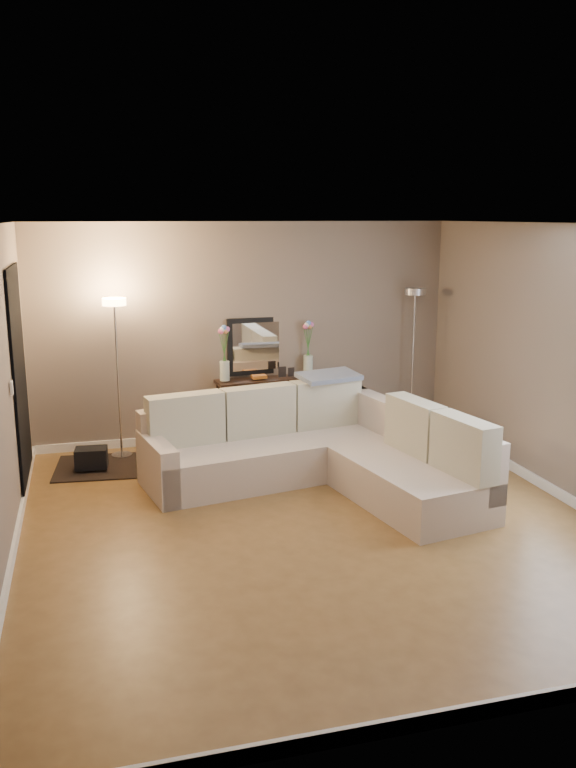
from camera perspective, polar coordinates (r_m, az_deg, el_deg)
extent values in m
cube|color=olive|center=(6.72, 1.81, -10.70)|extent=(5.00, 5.50, 0.01)
cube|color=white|center=(6.17, 1.99, 12.15)|extent=(5.00, 5.50, 0.01)
cube|color=#796A5D|center=(8.95, -3.29, 3.92)|extent=(5.00, 0.02, 2.60)
cube|color=#796A5D|center=(3.87, 14.06, -8.35)|extent=(5.00, 0.02, 2.60)
cube|color=#796A5D|center=(7.44, 20.73, 1.31)|extent=(0.02, 5.50, 2.60)
cube|color=white|center=(9.20, -3.16, -3.82)|extent=(5.00, 0.03, 0.10)
cube|color=white|center=(4.49, 12.96, -23.33)|extent=(5.00, 0.03, 0.10)
cube|color=white|center=(6.48, -20.19, -11.90)|extent=(0.03, 5.50, 0.10)
cube|color=white|center=(7.75, 19.85, -7.80)|extent=(0.03, 5.50, 0.10)
cube|color=black|center=(7.78, -19.74, 0.36)|extent=(0.02, 1.20, 2.20)
cube|color=white|center=(6.93, -20.31, -0.29)|extent=(0.02, 0.08, 0.12)
cube|color=beige|center=(7.81, -1.20, -5.69)|extent=(2.73, 1.37, 0.40)
cube|color=beige|center=(8.03, -2.25, -3.07)|extent=(2.60, 0.68, 0.56)
cube|color=beige|center=(7.39, -9.92, -6.32)|extent=(0.34, 0.92, 0.56)
cube|color=beige|center=(7.18, 9.30, -7.53)|extent=(1.18, 1.74, 0.40)
cube|color=beige|center=(7.64, 9.60, -4.08)|extent=(0.66, 2.50, 0.56)
cube|color=beige|center=(7.59, -7.84, -2.70)|extent=(0.81, 0.36, 0.52)
cube|color=beige|center=(7.87, -2.27, -2.05)|extent=(0.81, 0.36, 0.52)
cube|color=beige|center=(8.21, 2.87, -1.42)|extent=(0.81, 0.36, 0.52)
cube|color=beige|center=(7.41, 9.62, -3.16)|extent=(0.35, 0.75, 0.52)
cube|color=beige|center=(6.83, 13.27, -4.68)|extent=(0.35, 0.75, 0.52)
cube|color=slate|center=(8.18, 3.13, 0.61)|extent=(0.73, 0.53, 0.09)
cube|color=black|center=(8.94, -1.57, 0.32)|extent=(1.27, 0.45, 0.04)
cube|color=black|center=(8.74, -4.82, -2.60)|extent=(0.05, 0.05, 0.73)
cube|color=black|center=(8.99, -5.29, -2.17)|extent=(0.05, 0.05, 0.73)
cube|color=black|center=(9.11, 2.14, -1.93)|extent=(0.05, 0.05, 0.73)
cube|color=black|center=(9.35, 1.50, -1.54)|extent=(0.05, 0.05, 0.73)
cube|color=black|center=(9.08, -1.55, -3.22)|extent=(1.19, 0.42, 0.03)
cube|color=#BF3333|center=(8.90, -4.67, -2.88)|extent=(0.04, 0.16, 0.18)
cube|color=#3359A5|center=(8.91, -4.43, -2.80)|extent=(0.05, 0.16, 0.20)
cube|color=gold|center=(8.92, -4.15, -2.71)|extent=(0.05, 0.16, 0.22)
cube|color=#3F7F4C|center=(8.94, -3.84, -2.80)|extent=(0.06, 0.16, 0.18)
cube|color=#994C99|center=(8.95, -3.56, -2.72)|extent=(0.04, 0.16, 0.20)
cube|color=orange|center=(8.96, -3.32, -2.63)|extent=(0.05, 0.16, 0.22)
cube|color=#262626|center=(8.98, -3.05, -2.73)|extent=(0.05, 0.16, 0.18)
cube|color=#4C99B2|center=(8.99, -2.74, -2.64)|extent=(0.06, 0.16, 0.20)
cube|color=#B2A58C|center=(9.00, -2.47, -2.55)|extent=(0.04, 0.16, 0.22)
cube|color=brown|center=(9.02, -2.23, -2.65)|extent=(0.05, 0.16, 0.18)
cube|color=navy|center=(9.03, -1.96, -2.56)|extent=(0.05, 0.16, 0.20)
cube|color=gold|center=(9.04, -1.66, -2.47)|extent=(0.06, 0.16, 0.22)
cube|color=black|center=(9.02, -1.94, 2.93)|extent=(0.88, 0.12, 0.69)
cube|color=white|center=(9.00, -1.90, 2.91)|extent=(0.76, 0.08, 0.57)
cube|color=#C16A22|center=(8.87, -2.23, 0.56)|extent=(0.18, 0.13, 0.04)
cube|color=black|center=(8.93, -0.45, 0.94)|extent=(0.10, 0.03, 0.12)
cube|color=black|center=(8.97, 0.24, 0.94)|extent=(0.08, 0.03, 0.11)
cylinder|color=silver|center=(8.75, -4.85, 1.01)|extent=(0.13, 0.13, 0.23)
cylinder|color=#38722D|center=(8.70, -4.99, 2.72)|extent=(0.09, 0.02, 0.39)
sphere|color=#E5598C|center=(8.66, -5.14, 4.02)|extent=(0.07, 0.07, 0.07)
cylinder|color=#38722D|center=(8.70, -4.94, 2.79)|extent=(0.05, 0.01, 0.42)
sphere|color=white|center=(8.66, -5.03, 4.16)|extent=(0.07, 0.07, 0.07)
cylinder|color=#38722D|center=(8.70, -4.88, 2.86)|extent=(0.01, 0.01, 0.44)
sphere|color=#598CE5|center=(8.67, -4.91, 4.29)|extent=(0.07, 0.07, 0.07)
cylinder|color=#38722D|center=(8.71, -4.83, 2.73)|extent=(0.05, 0.01, 0.40)
sphere|color=#E58C4C|center=(8.68, -4.79, 4.05)|extent=(0.07, 0.07, 0.07)
cylinder|color=#38722D|center=(8.71, -4.77, 2.80)|extent=(0.10, 0.02, 0.41)
sphere|color=#D866B2|center=(8.68, -4.67, 4.18)|extent=(0.07, 0.07, 0.07)
cylinder|color=silver|center=(9.09, 1.54, 1.48)|extent=(0.13, 0.13, 0.23)
cylinder|color=#38722D|center=(9.04, 1.45, 3.14)|extent=(0.09, 0.02, 0.39)
sphere|color=#E5598C|center=(9.00, 1.34, 4.40)|extent=(0.07, 0.07, 0.07)
cylinder|color=#38722D|center=(9.04, 1.50, 3.21)|extent=(0.05, 0.01, 0.42)
sphere|color=white|center=(9.00, 1.45, 4.52)|extent=(0.07, 0.07, 0.07)
cylinder|color=#38722D|center=(9.04, 1.55, 3.27)|extent=(0.01, 0.01, 0.44)
sphere|color=#598CE5|center=(9.01, 1.56, 4.65)|extent=(0.07, 0.07, 0.07)
cylinder|color=#38722D|center=(9.05, 1.60, 3.15)|extent=(0.05, 0.01, 0.40)
sphere|color=#E58C4C|center=(9.02, 1.67, 4.41)|extent=(0.07, 0.07, 0.07)
cylinder|color=#38722D|center=(9.05, 1.65, 3.21)|extent=(0.10, 0.02, 0.41)
sphere|color=#D866B2|center=(9.02, 1.78, 4.54)|extent=(0.07, 0.07, 0.07)
cylinder|color=silver|center=(8.70, -12.54, -5.33)|extent=(0.26, 0.26, 0.03)
cylinder|color=silver|center=(8.48, -12.81, 0.16)|extent=(0.03, 0.03, 1.71)
cylinder|color=#FFBF72|center=(8.34, -13.11, 6.12)|extent=(0.28, 0.28, 0.08)
cylinder|color=silver|center=(9.61, 9.29, -3.46)|extent=(0.28, 0.28, 0.03)
cylinder|color=silver|center=(9.41, 9.48, 1.56)|extent=(0.03, 0.03, 1.72)
cylinder|color=silver|center=(9.28, 9.68, 6.98)|extent=(0.30, 0.30, 0.08)
cube|color=black|center=(8.39, -13.32, -6.11)|extent=(1.25, 0.99, 0.02)
cube|color=black|center=(8.27, -14.76, -5.46)|extent=(0.35, 0.27, 0.21)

